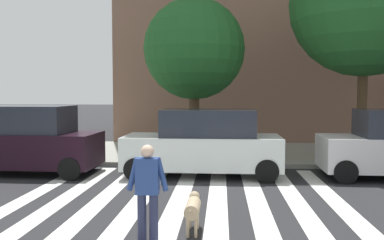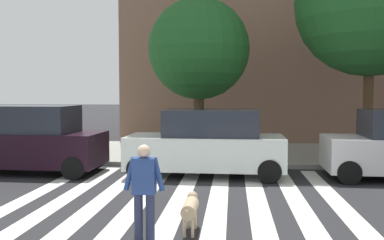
% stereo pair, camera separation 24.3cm
% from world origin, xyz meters
% --- Properties ---
extents(sidewalk_far, '(80.00, 6.00, 0.15)m').
position_xyz_m(sidewalk_far, '(0.00, 17.12, 0.07)').
color(sidewalk_far, gray).
rests_on(sidewalk_far, ground_plane).
extents(parked_car_near_curb, '(4.91, 2.08, 2.09)m').
position_xyz_m(parked_car_near_curb, '(-6.09, 12.74, 1.00)').
color(parked_car_near_curb, black).
rests_on(parked_car_near_curb, ground_plane).
extents(parked_car_behind_first, '(4.66, 1.97, 2.00)m').
position_xyz_m(parked_car_behind_first, '(-0.44, 12.74, 0.97)').
color(parked_car_behind_first, silver).
rests_on(parked_car_behind_first, ground_plane).
extents(street_tree_nearest, '(3.75, 3.75, 5.84)m').
position_xyz_m(street_tree_nearest, '(-0.94, 15.94, 4.09)').
color(street_tree_nearest, '#4C3823').
rests_on(street_tree_nearest, sidewalk_far).
extents(street_tree_middle, '(5.18, 5.18, 8.08)m').
position_xyz_m(street_tree_middle, '(5.01, 15.44, 5.63)').
color(street_tree_middle, '#4C3823').
rests_on(street_tree_middle, sidewalk_far).
extents(pedestrian_dog_walker, '(0.70, 0.24, 1.64)m').
position_xyz_m(pedestrian_dog_walker, '(-1.13, 7.00, 0.93)').
color(pedestrian_dog_walker, '#282D4C').
rests_on(pedestrian_dog_walker, ground_plane).
extents(dog_on_leash, '(0.26, 1.11, 0.65)m').
position_xyz_m(dog_on_leash, '(-0.42, 7.58, 0.44)').
color(dog_on_leash, tan).
rests_on(dog_on_leash, ground_plane).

